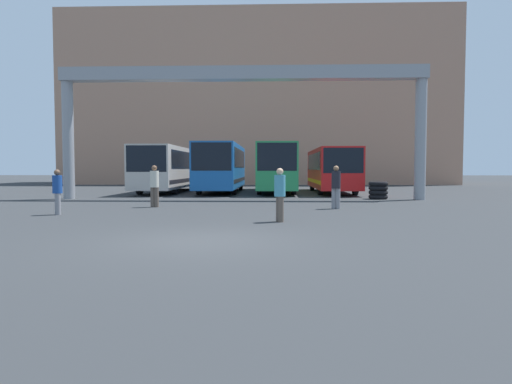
% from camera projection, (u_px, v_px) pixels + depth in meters
% --- Properties ---
extents(ground_plane, '(200.00, 200.00, 0.00)m').
position_uv_depth(ground_plane, '(201.00, 241.00, 10.51)').
color(ground_plane, '#2D3033').
extents(building_backdrop, '(41.13, 12.00, 17.92)m').
position_uv_depth(building_backdrop, '(258.00, 104.00, 51.58)').
color(building_backdrop, tan).
rests_on(building_backdrop, ground).
extents(overhead_gantry, '(19.61, 0.80, 7.09)m').
position_uv_depth(overhead_gantry, '(242.00, 93.00, 24.39)').
color(overhead_gantry, gray).
rests_on(overhead_gantry, ground).
extents(bus_slot_0, '(2.61, 11.22, 3.12)m').
position_uv_depth(bus_slot_0, '(168.00, 167.00, 32.22)').
color(bus_slot_0, beige).
rests_on(bus_slot_0, ground).
extents(bus_slot_1, '(2.60, 10.85, 3.28)m').
position_uv_depth(bus_slot_1, '(222.00, 165.00, 31.90)').
color(bus_slot_1, '#1959A5').
rests_on(bus_slot_1, ground).
extents(bus_slot_2, '(2.53, 11.22, 3.26)m').
position_uv_depth(bus_slot_2, '(276.00, 165.00, 31.94)').
color(bus_slot_2, '#268C4C').
rests_on(bus_slot_2, ground).
extents(bus_slot_3, '(2.54, 10.25, 2.96)m').
position_uv_depth(bus_slot_3, '(332.00, 168.00, 31.33)').
color(bus_slot_3, red).
rests_on(bus_slot_3, ground).
extents(pedestrian_near_right, '(0.34, 0.34, 1.64)m').
position_uv_depth(pedestrian_near_right, '(57.00, 191.00, 16.41)').
color(pedestrian_near_right, gray).
rests_on(pedestrian_near_right, ground).
extents(pedestrian_mid_left, '(0.38, 0.38, 1.80)m').
position_uv_depth(pedestrian_mid_left, '(154.00, 185.00, 19.66)').
color(pedestrian_mid_left, brown).
rests_on(pedestrian_mid_left, ground).
extents(pedestrian_mid_right, '(0.37, 0.37, 1.79)m').
position_uv_depth(pedestrian_mid_right, '(336.00, 186.00, 18.84)').
color(pedestrian_mid_right, gray).
rests_on(pedestrian_mid_right, ground).
extents(pedestrian_far_center, '(0.35, 0.35, 1.68)m').
position_uv_depth(pedestrian_far_center, '(280.00, 193.00, 14.24)').
color(pedestrian_far_center, brown).
rests_on(pedestrian_far_center, ground).
extents(tire_stack, '(1.04, 1.04, 0.96)m').
position_uv_depth(tire_stack, '(378.00, 190.00, 24.86)').
color(tire_stack, black).
rests_on(tire_stack, ground).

